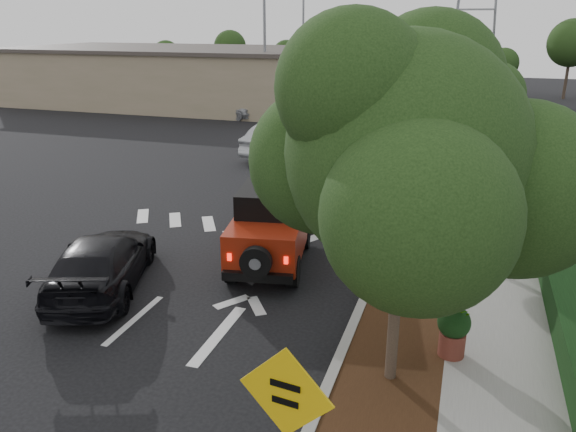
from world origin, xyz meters
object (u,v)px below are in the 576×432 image
at_px(red_jeep, 272,225).
at_px(silver_suv_ahead, 302,183).
at_px(speed_hump_sign, 286,415).
at_px(black_suv_oncoming, 102,262).

xyz_separation_m(red_jeep, silver_suv_ahead, (-0.72, 5.24, -0.36)).
distance_m(red_jeep, speed_hump_sign, 8.52).
distance_m(red_jeep, silver_suv_ahead, 5.30).
xyz_separation_m(red_jeep, black_suv_oncoming, (-3.35, -2.76, -0.37)).
bearing_deg(red_jeep, black_suv_oncoming, -150.45).
xyz_separation_m(black_suv_oncoming, speed_hump_sign, (6.35, -5.17, 1.11)).
xyz_separation_m(silver_suv_ahead, speed_hump_sign, (3.73, -13.17, 1.10)).
distance_m(silver_suv_ahead, black_suv_oncoming, 8.42).
relative_size(black_suv_oncoming, speed_hump_sign, 1.79).
height_order(red_jeep, silver_suv_ahead, red_jeep).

